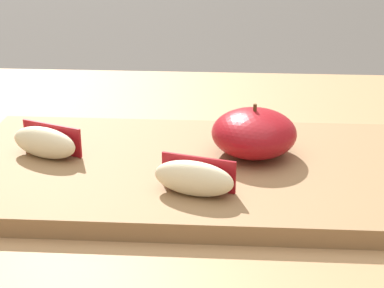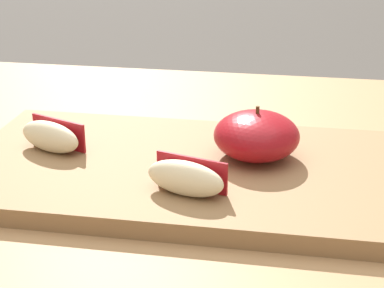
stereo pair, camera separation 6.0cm
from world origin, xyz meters
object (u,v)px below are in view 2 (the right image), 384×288
apple_wedge_near_knife (51,136)px  apple_wedge_middle (186,178)px  cutting_board (192,171)px  apple_half_skin_up (257,135)px

apple_wedge_near_knife → apple_wedge_middle: same height
apple_wedge_middle → cutting_board: bearing=95.3°
apple_wedge_near_knife → apple_wedge_middle: size_ratio=1.00×
cutting_board → apple_wedge_near_knife: (-0.15, 0.01, 0.02)m
apple_half_skin_up → apple_wedge_middle: 0.11m
cutting_board → apple_half_skin_up: apple_half_skin_up is taller
apple_wedge_near_knife → cutting_board: bearing=-2.0°
apple_half_skin_up → apple_wedge_middle: (-0.05, -0.09, -0.01)m
apple_wedge_middle → apple_wedge_near_knife: bearing=154.7°
cutting_board → apple_half_skin_up: size_ratio=5.34×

